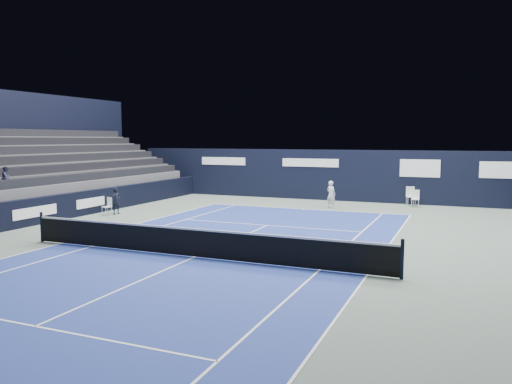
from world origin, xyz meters
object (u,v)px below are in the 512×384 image
folding_chair_back_a (411,195)px  tennis_player (331,194)px  line_judge_chair (108,205)px  tennis_net (194,242)px  folding_chair_back_b (415,197)px

folding_chair_back_a → tennis_player: (-3.89, -2.96, 0.15)m
line_judge_chair → tennis_net: 10.49m
folding_chair_back_a → tennis_player: 4.89m
folding_chair_back_a → tennis_net: bearing=-125.5°
folding_chair_back_b → tennis_player: 4.80m
folding_chair_back_b → line_judge_chair: folding_chair_back_b is taller
tennis_player → folding_chair_back_a: bearing=37.2°
folding_chair_back_b → line_judge_chair: bearing=-149.2°
line_judge_chair → tennis_net: bearing=-18.3°
folding_chair_back_a → line_judge_chair: bearing=-162.3°
folding_chair_back_a → folding_chair_back_b: (0.33, -0.68, -0.07)m
folding_chair_back_a → tennis_player: tennis_player is taller
tennis_net → tennis_player: bearing=84.8°
line_judge_chair → tennis_net: size_ratio=0.07×
tennis_net → folding_chair_back_b: bearing=70.4°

